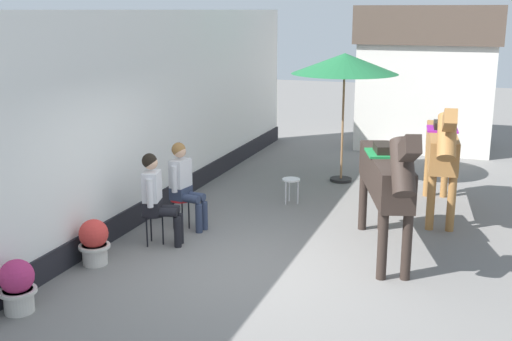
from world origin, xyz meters
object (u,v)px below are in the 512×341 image
(flower_planter_near, at_px, (17,285))
(flower_planter_middle, at_px, (94,241))
(saddled_horse_near, at_px, (386,176))
(spare_stool_white, at_px, (291,182))
(seated_visitor_far, at_px, (184,181))
(seated_visitor_near, at_px, (156,194))
(cafe_parasol, at_px, (345,64))
(saddled_horse_far, at_px, (442,148))

(flower_planter_near, bearing_deg, flower_planter_middle, 89.33)
(flower_planter_near, bearing_deg, saddled_horse_near, 40.87)
(flower_planter_near, relative_size, spare_stool_white, 1.39)
(flower_planter_near, bearing_deg, seated_visitor_far, 80.86)
(seated_visitor_near, distance_m, flower_planter_middle, 1.16)
(cafe_parasol, distance_m, spare_stool_white, 2.73)
(flower_planter_middle, relative_size, cafe_parasol, 0.25)
(cafe_parasol, bearing_deg, spare_stool_white, -106.05)
(flower_planter_near, height_order, flower_planter_middle, same)
(seated_visitor_near, distance_m, cafe_parasol, 5.08)
(seated_visitor_near, height_order, saddled_horse_far, saddled_horse_far)
(cafe_parasol, bearing_deg, saddled_horse_near, -69.42)
(seated_visitor_far, xyz_separation_m, flower_planter_near, (-0.53, -3.30, -0.44))
(seated_visitor_far, relative_size, saddled_horse_far, 0.46)
(seated_visitor_far, xyz_separation_m, spare_stool_white, (1.22, 1.85, -0.38))
(saddled_horse_far, relative_size, spare_stool_white, 6.51)
(spare_stool_white, bearing_deg, cafe_parasol, 73.95)
(saddled_horse_near, height_order, flower_planter_middle, saddled_horse_near)
(flower_planter_middle, bearing_deg, seated_visitor_far, 73.88)
(saddled_horse_far, bearing_deg, flower_planter_middle, -137.83)
(flower_planter_middle, relative_size, spare_stool_white, 1.39)
(saddled_horse_near, relative_size, spare_stool_white, 6.30)
(seated_visitor_far, bearing_deg, flower_planter_near, -99.14)
(flower_planter_near, bearing_deg, spare_stool_white, 71.24)
(seated_visitor_far, height_order, flower_planter_middle, seated_visitor_far)
(seated_visitor_far, height_order, flower_planter_near, seated_visitor_far)
(seated_visitor_near, relative_size, cafe_parasol, 0.54)
(flower_planter_middle, bearing_deg, seated_visitor_near, 64.74)
(seated_visitor_far, xyz_separation_m, saddled_horse_near, (3.16, -0.11, 0.38))
(seated_visitor_near, relative_size, saddled_horse_far, 0.46)
(seated_visitor_near, bearing_deg, saddled_horse_near, 12.26)
(seated_visitor_far, relative_size, saddled_horse_near, 0.48)
(saddled_horse_far, bearing_deg, saddled_horse_near, -105.13)
(flower_planter_near, relative_size, cafe_parasol, 0.25)
(saddled_horse_far, relative_size, flower_planter_near, 4.68)
(seated_visitor_far, height_order, saddled_horse_near, saddled_horse_near)
(seated_visitor_near, distance_m, seated_visitor_far, 0.81)
(seated_visitor_near, xyz_separation_m, saddled_horse_near, (3.22, 0.70, 0.38))
(saddled_horse_near, height_order, spare_stool_white, saddled_horse_near)
(flower_planter_near, bearing_deg, saddled_horse_far, 51.52)
(flower_planter_middle, bearing_deg, saddled_horse_far, 42.17)
(flower_planter_middle, xyz_separation_m, spare_stool_white, (1.73, 3.63, 0.07))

